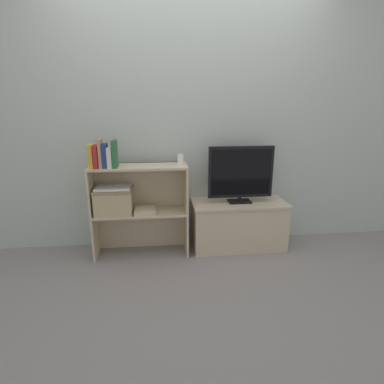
{
  "coord_description": "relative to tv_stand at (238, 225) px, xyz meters",
  "views": [
    {
      "loc": [
        -0.29,
        -2.54,
        1.39
      ],
      "look_at": [
        0.0,
        0.15,
        0.61
      ],
      "focal_mm": 28.0,
      "sensor_mm": 36.0,
      "label": 1
    }
  ],
  "objects": [
    {
      "name": "book_ivory",
      "position": [
        -1.2,
        -0.09,
        0.72
      ],
      "size": [
        0.04,
        0.15,
        0.18
      ],
      "color": "silver",
      "rests_on": "bookshelf_upper_tier"
    },
    {
      "name": "baby_monitor",
      "position": [
        -0.58,
        -0.04,
        0.68
      ],
      "size": [
        0.05,
        0.03,
        0.13
      ],
      "color": "white",
      "rests_on": "bookshelf_upper_tier"
    },
    {
      "name": "tv",
      "position": [
        0.0,
        -0.0,
        0.53
      ],
      "size": [
        0.63,
        0.14,
        0.55
      ],
      "color": "black",
      "rests_on": "tv_stand"
    },
    {
      "name": "book_crimson",
      "position": [
        -1.31,
        -0.09,
        0.73
      ],
      "size": [
        0.03,
        0.16,
        0.2
      ],
      "color": "#B22328",
      "rests_on": "bookshelf_upper_tier"
    },
    {
      "name": "tv_stand",
      "position": [
        0.0,
        0.0,
        0.0
      ],
      "size": [
        0.93,
        0.4,
        0.48
      ],
      "color": "#CCB793",
      "rests_on": "ground_plane"
    },
    {
      "name": "ground_plane",
      "position": [
        -0.47,
        -0.19,
        -0.24
      ],
      "size": [
        16.0,
        16.0,
        0.0
      ],
      "primitive_type": "plane",
      "color": "gray"
    },
    {
      "name": "book_forest",
      "position": [
        -1.15,
        -0.09,
        0.75
      ],
      "size": [
        0.04,
        0.15,
        0.24
      ],
      "color": "#286638",
      "rests_on": "bookshelf_upper_tier"
    },
    {
      "name": "laptop",
      "position": [
        -1.2,
        -0.05,
        0.44
      ],
      "size": [
        0.31,
        0.22,
        0.02
      ],
      "color": "white",
      "rests_on": "storage_basket_left"
    },
    {
      "name": "book_tan",
      "position": [
        -1.27,
        -0.09,
        0.76
      ],
      "size": [
        0.03,
        0.14,
        0.25
      ],
      "color": "tan",
      "rests_on": "bookshelf_upper_tier"
    },
    {
      "name": "magazine_stack",
      "position": [
        -0.91,
        -0.08,
        0.21
      ],
      "size": [
        0.19,
        0.21,
        0.04
      ],
      "color": "beige",
      "rests_on": "bookshelf_lower_tier"
    },
    {
      "name": "bookshelf_lower_tier",
      "position": [
        -0.96,
        0.02,
        0.04
      ],
      "size": [
        0.88,
        0.31,
        0.43
      ],
      "color": "#CCB793",
      "rests_on": "ground_plane"
    },
    {
      "name": "bookshelf_upper_tier",
      "position": [
        -0.96,
        0.02,
        0.47
      ],
      "size": [
        0.88,
        0.31,
        0.44
      ],
      "color": "#CCB793",
      "rests_on": "bookshelf_lower_tier"
    },
    {
      "name": "wall_back",
      "position": [
        -0.47,
        0.23,
        0.96
      ],
      "size": [
        10.0,
        0.05,
        2.4
      ],
      "color": "#B2BCB2",
      "rests_on": "ground_plane"
    },
    {
      "name": "book_navy",
      "position": [
        -1.24,
        -0.09,
        0.73
      ],
      "size": [
        0.04,
        0.13,
        0.21
      ],
      "color": "navy",
      "rests_on": "bookshelf_upper_tier"
    },
    {
      "name": "book_mustard",
      "position": [
        -1.35,
        -0.09,
        0.73
      ],
      "size": [
        0.04,
        0.14,
        0.2
      ],
      "color": "gold",
      "rests_on": "bookshelf_upper_tier"
    },
    {
      "name": "storage_basket_left",
      "position": [
        -1.2,
        -0.05,
        0.32
      ],
      "size": [
        0.34,
        0.28,
        0.23
      ],
      "color": "tan",
      "rests_on": "bookshelf_lower_tier"
    }
  ]
}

